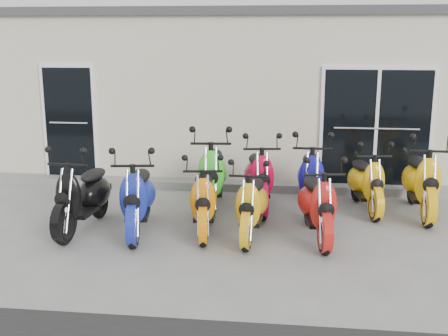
{
  "coord_description": "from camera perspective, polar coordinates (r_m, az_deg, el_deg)",
  "views": [
    {
      "loc": [
        1.04,
        -8.18,
        2.85
      ],
      "look_at": [
        0.0,
        0.6,
        0.75
      ],
      "focal_mm": 45.0,
      "sensor_mm": 36.0,
      "label": 1
    }
  ],
  "objects": [
    {
      "name": "ground",
      "position": [
        8.72,
        -0.47,
        -5.71
      ],
      "size": [
        80.0,
        80.0,
        0.0
      ],
      "primitive_type": "plane",
      "color": "gray",
      "rests_on": "ground"
    },
    {
      "name": "building",
      "position": [
        13.47,
        2.33,
        8.03
      ],
      "size": [
        14.0,
        6.0,
        3.2
      ],
      "primitive_type": "cube",
      "color": "beige",
      "rests_on": "ground"
    },
    {
      "name": "roof_cap",
      "position": [
        13.42,
        2.4,
        15.19
      ],
      "size": [
        14.2,
        6.2,
        0.16
      ],
      "primitive_type": "cube",
      "color": "#3F3F42",
      "rests_on": "building"
    },
    {
      "name": "front_step",
      "position": [
        10.62,
        0.91,
        -1.79
      ],
      "size": [
        14.0,
        0.4,
        0.15
      ],
      "primitive_type": "cube",
      "color": "gray",
      "rests_on": "ground"
    },
    {
      "name": "door_left",
      "position": [
        11.29,
        -15.42,
        4.79
      ],
      "size": [
        1.07,
        0.08,
        2.22
      ],
      "primitive_type": "cube",
      "color": "black",
      "rests_on": "front_step"
    },
    {
      "name": "door_right",
      "position": [
        10.58,
        15.2,
        4.26
      ],
      "size": [
        2.02,
        0.08,
        2.22
      ],
      "primitive_type": "cube",
      "color": "black",
      "rests_on": "front_step"
    },
    {
      "name": "scooter_front_black",
      "position": [
        8.53,
        -14.21,
        -1.79
      ],
      "size": [
        0.81,
        1.89,
        1.36
      ],
      "primitive_type": null,
      "rotation": [
        0.0,
        0.0,
        -0.08
      ],
      "color": "black",
      "rests_on": "ground"
    },
    {
      "name": "scooter_front_blue",
      "position": [
        8.24,
        -8.79,
        -1.99
      ],
      "size": [
        0.95,
        1.95,
        1.38
      ],
      "primitive_type": null,
      "rotation": [
        0.0,
        0.0,
        0.15
      ],
      "color": "navy",
      "rests_on": "ground"
    },
    {
      "name": "scooter_front_orange_a",
      "position": [
        8.18,
        -2.12,
        -2.35
      ],
      "size": [
        0.87,
        1.79,
        1.27
      ],
      "primitive_type": null,
      "rotation": [
        0.0,
        0.0,
        0.14
      ],
      "color": "orange",
      "rests_on": "ground"
    },
    {
      "name": "scooter_front_orange_b",
      "position": [
        8.0,
        2.85,
        -2.84
      ],
      "size": [
        0.7,
        1.71,
        1.24
      ],
      "primitive_type": null,
      "rotation": [
        0.0,
        0.0,
        -0.06
      ],
      "color": "gold",
      "rests_on": "ground"
    },
    {
      "name": "scooter_front_red",
      "position": [
        8.01,
        9.48,
        -2.75
      ],
      "size": [
        0.89,
        1.84,
        1.3
      ],
      "primitive_type": null,
      "rotation": [
        0.0,
        0.0,
        0.14
      ],
      "color": "red",
      "rests_on": "ground"
    },
    {
      "name": "scooter_back_green",
      "position": [
        9.3,
        -1.19,
        0.26
      ],
      "size": [
        0.91,
        2.07,
        1.48
      ],
      "primitive_type": null,
      "rotation": [
        0.0,
        0.0,
        0.09
      ],
      "color": "green",
      "rests_on": "ground"
    },
    {
      "name": "scooter_back_red",
      "position": [
        9.31,
        3.59,
        -0.09
      ],
      "size": [
        0.95,
        1.94,
        1.37
      ],
      "primitive_type": null,
      "rotation": [
        0.0,
        0.0,
        0.15
      ],
      "color": "#BD032F",
      "rests_on": "ground"
    },
    {
      "name": "scooter_back_blue",
      "position": [
        9.27,
        8.86,
        -0.15
      ],
      "size": [
        0.74,
        1.93,
        1.42
      ],
      "primitive_type": null,
      "rotation": [
        0.0,
        0.0,
        -0.02
      ],
      "color": "#110F87",
      "rests_on": "ground"
    },
    {
      "name": "scooter_back_yellow",
      "position": [
        9.48,
        14.28,
        -0.63
      ],
      "size": [
        0.86,
        1.77,
        1.25
      ],
      "primitive_type": null,
      "rotation": [
        0.0,
        0.0,
        0.15
      ],
      "color": "#E6A90B",
      "rests_on": "ground"
    },
    {
      "name": "scooter_back_extra",
      "position": [
        9.51,
        19.47,
        -0.43
      ],
      "size": [
        0.74,
        1.93,
        1.42
      ],
      "primitive_type": null,
      "rotation": [
        0.0,
        0.0,
        -0.02
      ],
      "color": "#EDAE0C",
      "rests_on": "ground"
    }
  ]
}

